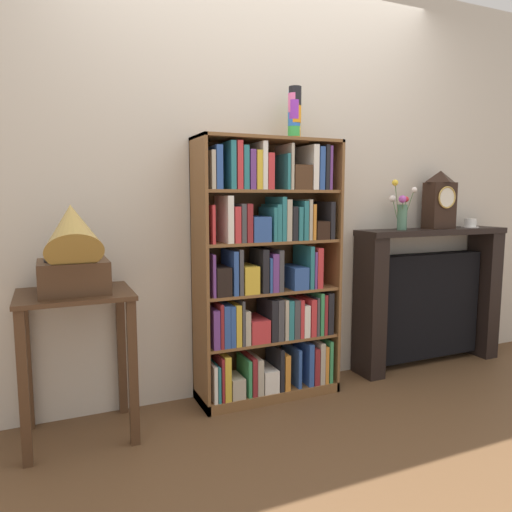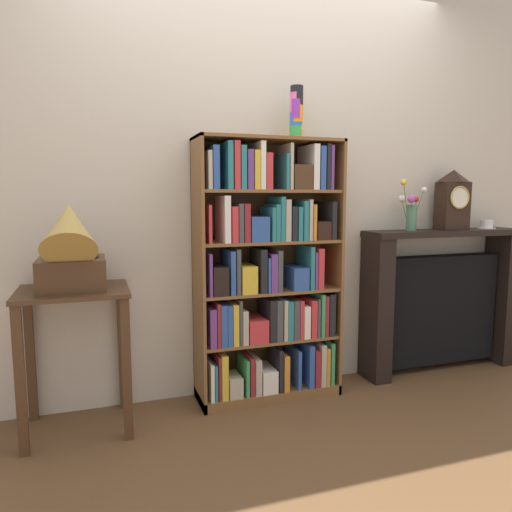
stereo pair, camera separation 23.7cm
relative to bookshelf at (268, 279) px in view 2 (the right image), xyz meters
The scene contains 10 objects.
ground_plane 0.74m from the bookshelf, 89.03° to the right, with size 7.98×6.40×0.02m, color brown.
wall_back 0.62m from the bookshelf, 61.55° to the left, with size 4.98×0.08×2.60m, color beige.
bookshelf is the anchor object (origin of this frame).
cup_stack 1.00m from the bookshelf, ahead, with size 0.08×0.08×0.31m.
side_table_left 1.11m from the bookshelf, behind, with size 0.54×0.45×0.75m.
gramophone 1.12m from the bookshelf, behind, with size 0.33×0.45×0.52m.
fireplace_mantel 1.33m from the bookshelf, ahead, with size 1.18×0.25×0.99m.
mantel_clock 1.43m from the bookshelf, ahead, with size 0.20×0.14×0.41m.
flower_vase 1.09m from the bookshelf, ahead, with size 0.17×0.15×0.34m.
teacup_with_saucer 1.69m from the bookshelf, ahead, with size 0.13×0.12×0.06m.
Camera 2 is at (-0.98, -2.53, 1.22)m, focal length 33.38 mm.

